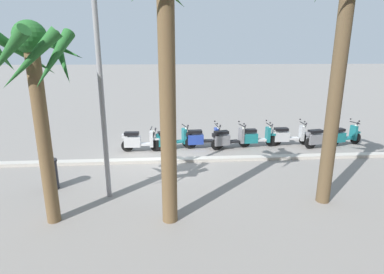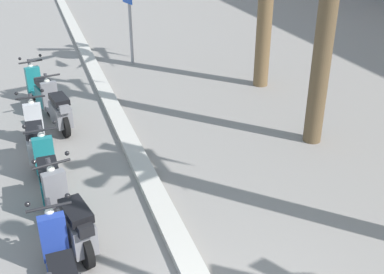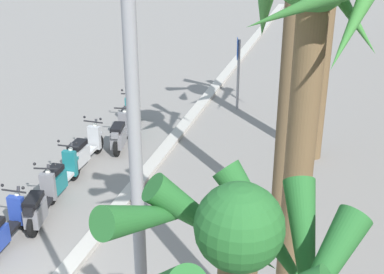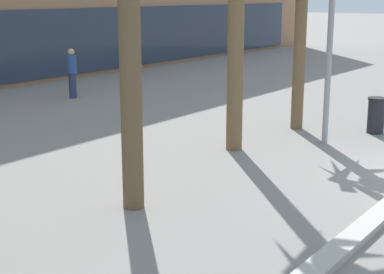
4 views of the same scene
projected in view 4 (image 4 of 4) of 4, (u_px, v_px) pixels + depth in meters
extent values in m
cylinder|color=brown|center=(300.00, 48.00, 15.60)|extent=(0.32, 0.32, 4.40)
cylinder|color=brown|center=(236.00, 23.00, 13.26)|extent=(0.38, 0.38, 5.91)
cylinder|color=brown|center=(129.00, 26.00, 9.43)|extent=(0.36, 0.36, 6.19)
cylinder|color=#2D3351|center=(73.00, 86.00, 20.74)|extent=(0.26, 0.26, 0.88)
cylinder|color=#2D4C8C|center=(72.00, 64.00, 20.57)|extent=(0.34, 0.34, 0.62)
sphere|color=tan|center=(71.00, 52.00, 20.46)|extent=(0.24, 0.24, 0.24)
cylinder|color=#232328|center=(376.00, 116.00, 15.48)|extent=(0.44, 0.44, 0.90)
cylinder|color=black|center=(377.00, 99.00, 15.37)|extent=(0.48, 0.48, 0.06)
cylinder|color=#939399|center=(331.00, 16.00, 13.76)|extent=(0.14, 0.14, 6.15)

